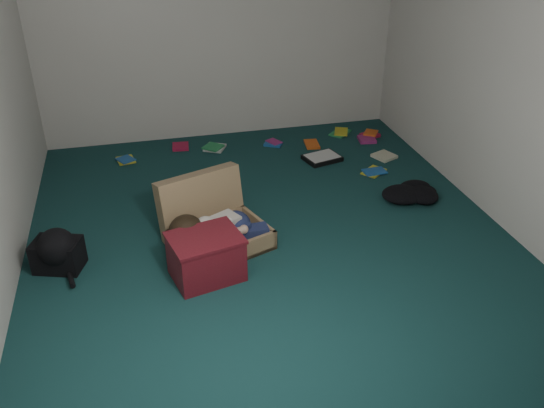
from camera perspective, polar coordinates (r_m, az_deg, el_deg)
name	(u,v)px	position (r m, az deg, el deg)	size (l,w,h in m)	color
floor	(268,231)	(4.97, -0.42, -2.68)	(4.50, 4.50, 0.00)	#153C3C
wall_back	(219,22)	(6.56, -5.31, 17.52)	(4.50, 4.50, 0.00)	silver
wall_front	(392,246)	(2.49, 11.79, -4.09)	(4.50, 4.50, 0.00)	silver
wall_right	(502,67)	(5.24, 21.86, 12.52)	(4.50, 4.50, 0.00)	silver
suitcase	(212,223)	(4.79, -5.93, -1.92)	(0.94, 0.93, 0.54)	#987A53
person	(218,231)	(4.61, -5.40, -2.64)	(0.83, 0.42, 0.34)	beige
maroon_bin	(206,257)	(4.36, -6.55, -5.20)	(0.60, 0.52, 0.36)	maroon
backpack	(58,254)	(4.75, -20.46, -4.63)	(0.44, 0.35, 0.27)	black
clothing_pile	(409,191)	(5.62, 13.43, 1.22)	(0.40, 0.33, 0.13)	black
paper_tray	(322,158)	(6.25, 4.99, 4.58)	(0.43, 0.36, 0.05)	black
book_scatter	(295,148)	(6.52, 2.26, 5.61)	(3.06, 1.37, 0.02)	yellow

